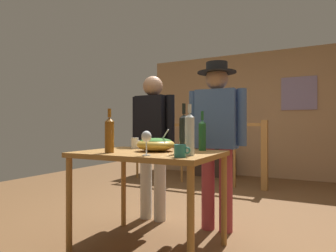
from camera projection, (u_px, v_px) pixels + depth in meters
name	position (u px, v px, depth m)	size (l,w,h in m)	color
ground_plane	(211.00, 224.00, 3.03)	(8.40, 8.40, 0.00)	brown
back_wall	(263.00, 114.00, 5.90)	(4.92, 0.10, 2.54)	tan
framed_picture	(299.00, 93.00, 5.54)	(0.63, 0.03, 0.63)	gray
stair_railing	(217.00, 146.00, 5.02)	(2.53, 0.10, 1.13)	#9E6B33
tv_console	(212.00, 165.00, 6.04)	(0.90, 0.40, 0.45)	#38281E
flat_screen_tv	(212.00, 140.00, 6.01)	(0.70, 0.12, 0.49)	black
serving_table	(149.00, 162.00, 2.43)	(1.14, 0.82, 0.81)	#9E6B33
salad_bowl	(156.00, 144.00, 2.46)	(0.32, 0.32, 0.19)	gold
wine_glass	(146.00, 138.00, 2.09)	(0.07, 0.07, 0.18)	silver
wine_bottle_dark	(184.00, 133.00, 2.29)	(0.07, 0.07, 0.39)	black
wine_bottle_clear	(190.00, 134.00, 2.10)	(0.07, 0.07, 0.37)	silver
wine_bottle_green	(202.00, 135.00, 2.53)	(0.06, 0.06, 0.34)	#1E5628
wine_bottle_amber	(109.00, 134.00, 2.32)	(0.07, 0.07, 0.35)	brown
mug_white	(135.00, 143.00, 2.75)	(0.11, 0.07, 0.10)	white
mug_teal	(180.00, 151.00, 1.98)	(0.12, 0.08, 0.09)	teal
person_standing_left	(153.00, 136.00, 3.20)	(0.53, 0.23, 1.58)	beige
person_standing_right	(217.00, 130.00, 2.86)	(0.58, 0.38, 1.66)	#9E3842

